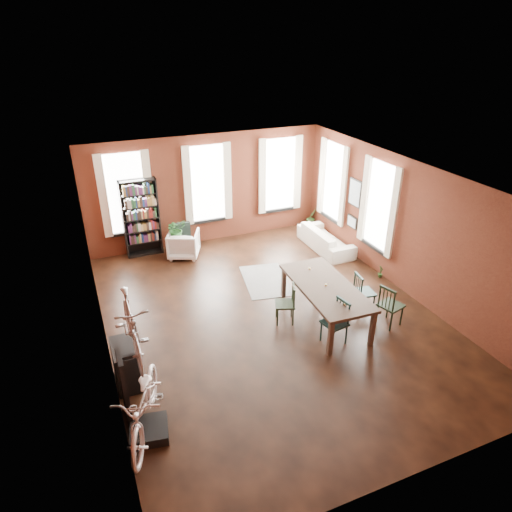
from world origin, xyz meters
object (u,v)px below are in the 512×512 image
dining_chair_c (391,305)px  console_table (126,365)px  plant_stand (177,247)px  bookshelf (141,218)px  cream_sofa (326,236)px  dining_chair_a (335,323)px  white_armchair (183,243)px  dining_table (325,302)px  dining_chair_b (285,304)px  bike_trainer (149,431)px  dining_chair_d (364,292)px  bicycle_floor (142,381)px

dining_chair_c → console_table: 5.56m
plant_stand → console_table: bearing=-114.0°
console_table → bookshelf: bearing=76.2°
bookshelf → cream_sofa: bearing=-19.0°
dining_chair_a → console_table: size_ratio=1.21×
console_table → plant_stand: size_ratio=1.51×
dining_chair_a → white_armchair: bearing=-169.7°
dining_table → dining_chair_b: 0.88m
bookshelf → white_armchair: bearing=-31.0°
white_armchair → bike_trainer: white_armchair is taller
dining_chair_c → dining_chair_b: bearing=48.7°
dining_table → dining_chair_c: bearing=-28.7°
dining_chair_c → white_armchair: (-3.28, 4.96, -0.07)m
dining_table → bookshelf: 5.75m
console_table → plant_stand: (2.10, 4.70, -0.14)m
cream_sofa → bike_trainer: (-6.10, -4.87, -0.32)m
dining_chair_c → cream_sofa: dining_chair_c is taller
dining_chair_b → white_armchair: (-1.22, 3.97, -0.03)m
dining_chair_c → console_table: size_ratio=1.22×
dining_chair_d → white_armchair: dining_chair_d is taller
bookshelf → cream_sofa: (4.95, -1.70, -0.69)m
dining_chair_b → bicycle_floor: size_ratio=0.46×
dining_chair_d → dining_table: bearing=96.4°
dining_table → cream_sofa: size_ratio=1.20×
cream_sofa → dining_table: bearing=148.9°
dining_table → white_armchair: (-2.07, 4.22, -0.01)m
dining_chair_b → plant_stand: 4.31m
bike_trainer → bicycle_floor: bearing=-98.5°
console_table → bicycle_floor: size_ratio=0.41×
dining_chair_b → cream_sofa: dining_chair_b is taller
dining_chair_c → white_armchair: 5.94m
dining_chair_b → white_armchair: dining_chair_b is taller
dining_chair_d → bicycle_floor: bearing=116.3°
white_armchair → plant_stand: bearing=-5.2°
dining_chair_b → plant_stand: size_ratio=1.70×
dining_chair_b → bike_trainer: 3.94m
dining_chair_c → console_table: bearing=70.6°
white_armchair → dining_chair_a: bearing=134.0°
dining_table → dining_chair_c: (1.20, -0.73, 0.06)m
dining_table → plant_stand: bearing=120.1°
console_table → dining_chair_c: bearing=-3.6°
dining_chair_a → white_armchair: size_ratio=1.15×
dining_chair_d → bookshelf: bookshelf is taller
dining_table → dining_chair_d: dining_chair_d is taller
dining_chair_b → bike_trainer: bearing=-38.1°
dining_chair_b → dining_chair_d: dining_chair_d is taller
dining_chair_a → cream_sofa: (2.14, 3.94, -0.08)m
dining_chair_c → bookshelf: size_ratio=0.44×
dining_chair_c → cream_sofa: 3.91m
cream_sofa → bookshelf: bearing=71.0°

